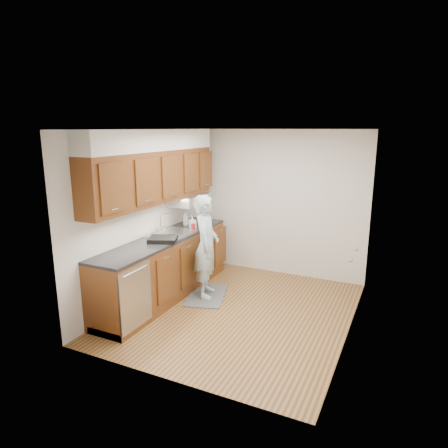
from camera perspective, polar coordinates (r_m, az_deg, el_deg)
name	(u,v)px	position (r m, az deg, el deg)	size (l,w,h in m)	color
floor	(238,311)	(5.77, 1.99, -12.33)	(3.50, 3.50, 0.00)	olive
ceiling	(239,129)	(5.19, 2.22, 13.36)	(3.50, 3.50, 0.00)	white
wall_left	(147,215)	(6.08, -10.98, 1.28)	(0.02, 3.50, 2.50)	silver
wall_right	(355,238)	(4.96, 18.21, -1.95)	(0.02, 3.50, 2.50)	silver
wall_back	(279,203)	(6.95, 7.88, 2.93)	(3.00, 0.02, 2.50)	silver
counter	(165,266)	(6.11, -8.39, -5.96)	(0.64, 2.80, 1.30)	brown
upper_cabinets	(156,168)	(5.91, -9.70, 7.86)	(0.47, 2.80, 1.21)	brown
closet_door	(356,250)	(5.31, 18.35, -3.48)	(0.02, 1.22, 2.05)	silver
floor_mat	(207,295)	(6.25, -2.48, -10.10)	(0.54, 0.91, 0.02)	slate
person	(206,239)	(5.95, -2.57, -2.22)	(0.62, 0.41, 1.76)	#A5C5C9
soap_bottle_a	(186,218)	(6.62, -5.50, 0.83)	(0.10, 0.10, 0.25)	#B5C0C5
soap_bottle_b	(192,222)	(6.43, -4.53, 0.30)	(0.09, 0.10, 0.21)	#B5C0C5
soda_can	(193,227)	(6.27, -4.43, -0.50)	(0.06, 0.06, 0.12)	red
dish_rack	(163,239)	(5.76, -8.72, -2.16)	(0.39, 0.33, 0.06)	black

